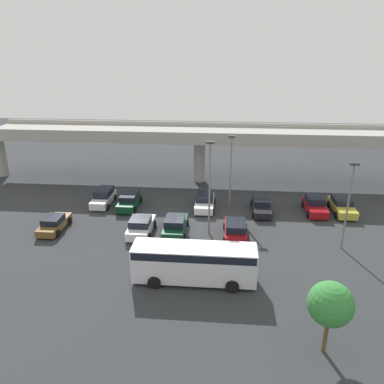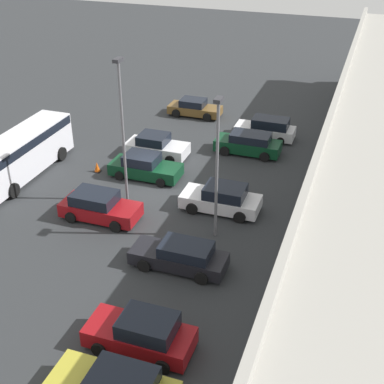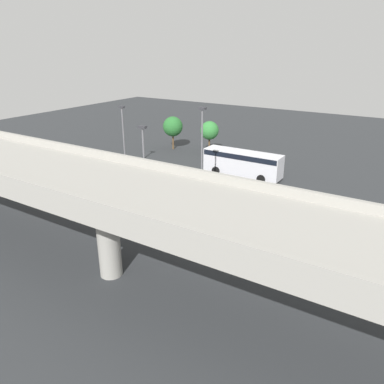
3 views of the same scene
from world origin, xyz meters
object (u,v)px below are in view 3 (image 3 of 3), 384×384
at_px(parked_car_1, 304,248).
at_px(parked_car_4, 231,195).
at_px(parked_car_6, 184,183).
at_px(parked_car_3, 264,200).
at_px(parked_car_9, 59,182).
at_px(lamp_post_by_overpass, 202,147).
at_px(parked_car_8, 79,186).
at_px(parked_car_2, 266,233).
at_px(tree_front_left, 209,131).
at_px(parked_car_0, 362,223).
at_px(traffic_cone, 242,188).
at_px(parked_car_7, 124,197).
at_px(lamp_post_mid_lot, 144,164).
at_px(parked_car_5, 174,212).
at_px(lamp_post_near_aisle, 123,134).
at_px(tree_front_centre, 173,127).
at_px(shuttle_bus, 243,162).

height_order(parked_car_1, parked_car_4, parked_car_1).
bearing_deg(parked_car_6, parked_car_3, 90.51).
distance_m(parked_car_9, lamp_post_by_overpass, 15.59).
bearing_deg(parked_car_4, parked_car_6, -94.26).
relative_size(parked_car_8, parked_car_9, 0.93).
bearing_deg(parked_car_6, parked_car_8, -52.73).
relative_size(parked_car_2, tree_front_left, 1.04).
relative_size(parked_car_0, parked_car_4, 0.94).
relative_size(parked_car_3, parked_car_6, 0.97).
relative_size(parked_car_1, traffic_cone, 6.40).
height_order(parked_car_4, parked_car_7, parked_car_4).
height_order(parked_car_4, traffic_cone, parked_car_4).
distance_m(parked_car_3, parked_car_4, 3.18).
bearing_deg(parked_car_8, parked_car_7, -86.06).
bearing_deg(parked_car_7, parked_car_6, -25.11).
distance_m(parked_car_1, lamp_post_mid_lot, 14.41).
bearing_deg(lamp_post_by_overpass, lamp_post_mid_lot, 72.68).
distance_m(parked_car_0, parked_car_5, 15.34).
bearing_deg(parked_car_3, lamp_post_by_overpass, -83.83).
xyz_separation_m(lamp_post_mid_lot, lamp_post_by_overpass, (-1.94, -6.23, 0.43)).
relative_size(parked_car_3, tree_front_left, 0.98).
bearing_deg(parked_car_5, lamp_post_near_aisle, 57.87).
bearing_deg(tree_front_left, lamp_post_near_aisle, 70.37).
distance_m(lamp_post_near_aisle, tree_front_left, 13.04).
height_order(lamp_post_near_aisle, tree_front_left, lamp_post_near_aisle).
bearing_deg(lamp_post_near_aisle, parked_car_9, 74.57).
relative_size(parked_car_4, parked_car_9, 0.97).
bearing_deg(parked_car_6, parked_car_5, 26.26).
bearing_deg(tree_front_centre, parked_car_3, 146.08).
height_order(shuttle_bus, lamp_post_mid_lot, lamp_post_mid_lot).
height_order(parked_car_2, lamp_post_by_overpass, lamp_post_by_overpass).
height_order(parked_car_6, tree_front_centre, tree_front_centre).
distance_m(tree_front_centre, traffic_cone, 18.67).
bearing_deg(shuttle_bus, parked_car_7, 65.75).
bearing_deg(parked_car_5, parked_car_4, -21.96).
height_order(parked_car_5, parked_car_9, parked_car_5).
height_order(parked_car_2, shuttle_bus, shuttle_bus).
bearing_deg(tree_front_left, lamp_post_mid_lot, 104.42).
xyz_separation_m(shuttle_bus, traffic_cone, (-2.00, 4.35, -1.38)).
bearing_deg(parked_car_2, parked_car_8, 91.27).
height_order(parked_car_2, parked_car_3, parked_car_3).
distance_m(parked_car_7, lamp_post_by_overpass, 8.75).
bearing_deg(lamp_post_mid_lot, parked_car_2, -175.54).
height_order(parked_car_5, traffic_cone, parked_car_5).
xyz_separation_m(parked_car_2, parked_car_4, (5.73, -5.57, -0.04)).
bearing_deg(parked_car_1, lamp_post_by_overpass, 63.19).
distance_m(parked_car_4, lamp_post_mid_lot, 9.07).
distance_m(parked_car_8, lamp_post_mid_lot, 9.75).
bearing_deg(lamp_post_mid_lot, lamp_post_by_overpass, -107.32).
relative_size(parked_car_0, shuttle_bus, 0.49).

